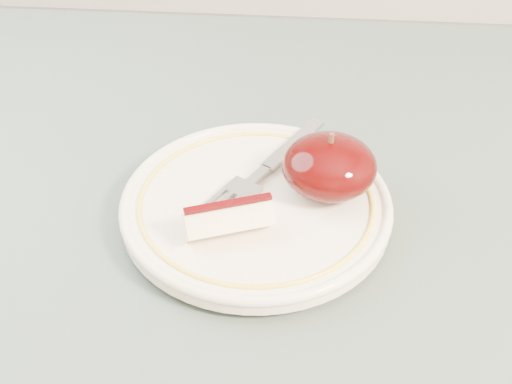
# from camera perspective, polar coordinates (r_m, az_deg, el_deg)

# --- Properties ---
(table) EXTENTS (0.90, 0.90, 0.75)m
(table) POSITION_cam_1_polar(r_m,az_deg,el_deg) (0.59, 2.76, -14.15)
(table) COLOR brown
(table) RESTS_ON ground
(plate) EXTENTS (0.22, 0.22, 0.02)m
(plate) POSITION_cam_1_polar(r_m,az_deg,el_deg) (0.58, 0.00, -1.07)
(plate) COLOR beige
(plate) RESTS_ON table
(apple_half) EXTENTS (0.08, 0.07, 0.06)m
(apple_half) POSITION_cam_1_polar(r_m,az_deg,el_deg) (0.57, 5.88, 2.06)
(apple_half) COLOR black
(apple_half) RESTS_ON plate
(apple_wedge) EXTENTS (0.07, 0.05, 0.03)m
(apple_wedge) POSITION_cam_1_polar(r_m,az_deg,el_deg) (0.54, -2.22, -2.19)
(apple_wedge) COLOR #F8E7B6
(apple_wedge) RESTS_ON plate
(fork) EXTENTS (0.10, 0.15, 0.00)m
(fork) POSITION_cam_1_polar(r_m,az_deg,el_deg) (0.60, 0.78, 1.86)
(fork) COLOR gray
(fork) RESTS_ON plate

